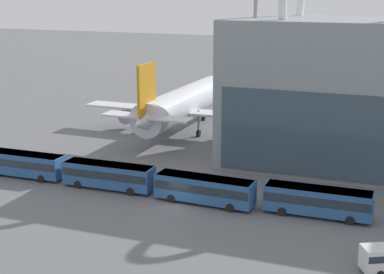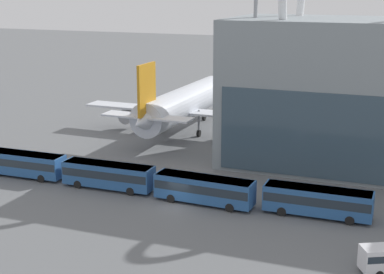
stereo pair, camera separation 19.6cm
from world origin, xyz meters
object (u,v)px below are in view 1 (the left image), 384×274
at_px(airliner_at_gate_far, 182,104).
at_px(floodlight_mast, 255,45).
at_px(shuttle_bus_2, 109,174).
at_px(shuttle_bus_1, 23,163).
at_px(shuttle_bus_3, 205,188).
at_px(shuttle_bus_4, 318,200).

xyz_separation_m(airliner_at_gate_far, floodlight_mast, (14.98, -10.20, 11.26)).
height_order(shuttle_bus_2, floodlight_mast, floodlight_mast).
distance_m(shuttle_bus_2, floodlight_mast, 26.89).
xyz_separation_m(shuttle_bus_1, floodlight_mast, (25.54, 18.61, 14.32)).
xyz_separation_m(shuttle_bus_2, shuttle_bus_3, (12.66, -0.55, 0.00)).
height_order(shuttle_bus_3, floodlight_mast, floodlight_mast).
xyz_separation_m(shuttle_bus_1, shuttle_bus_3, (25.33, -0.71, 0.00)).
relative_size(airliner_at_gate_far, shuttle_bus_3, 2.95).
xyz_separation_m(shuttle_bus_2, shuttle_bus_4, (25.33, 0.30, 0.00)).
height_order(shuttle_bus_2, shuttle_bus_4, same).
distance_m(shuttle_bus_3, shuttle_bus_4, 12.69).
bearing_deg(shuttle_bus_3, airliner_at_gate_far, 119.00).
relative_size(shuttle_bus_2, shuttle_bus_3, 0.99).
bearing_deg(shuttle_bus_1, shuttle_bus_3, -2.36).
relative_size(shuttle_bus_4, floodlight_mast, 0.45).
height_order(shuttle_bus_1, shuttle_bus_3, same).
height_order(shuttle_bus_1, shuttle_bus_4, same).
distance_m(shuttle_bus_3, floodlight_mast, 24.05).
xyz_separation_m(airliner_at_gate_far, shuttle_bus_1, (-10.56, -28.81, -3.06)).
distance_m(airliner_at_gate_far, shuttle_bus_3, 33.15).
height_order(shuttle_bus_2, shuttle_bus_3, same).
bearing_deg(airliner_at_gate_far, shuttle_bus_2, -174.96).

